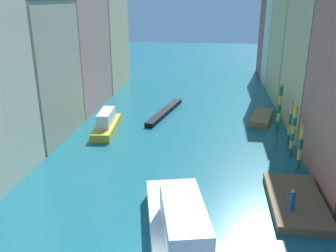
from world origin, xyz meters
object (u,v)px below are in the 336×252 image
(waterfront_dock, at_px, (296,201))
(motorboat_0, at_px, (107,124))
(mooring_pole_2, at_px, (290,123))
(person_on_dock, at_px, (292,200))
(mooring_pole_0, at_px, (300,147))
(mooring_pole_1, at_px, (293,131))
(mooring_pole_3, at_px, (280,107))
(vaporetto_white, at_px, (183,238))
(motorboat_1, at_px, (261,117))
(gondola_black, at_px, (165,112))

(waterfront_dock, relative_size, motorboat_0, 0.99)
(mooring_pole_2, bearing_deg, person_on_dock, -99.29)
(mooring_pole_0, distance_m, mooring_pole_1, 2.78)
(mooring_pole_2, distance_m, mooring_pole_3, 4.04)
(vaporetto_white, xyz_separation_m, motorboat_1, (6.84, 24.09, -0.75))
(person_on_dock, relative_size, motorboat_0, 0.20)
(mooring_pole_3, distance_m, motorboat_0, 18.29)
(mooring_pole_0, bearing_deg, person_on_dock, -104.88)
(mooring_pole_3, height_order, motorboat_1, mooring_pole_3)
(mooring_pole_1, xyz_separation_m, mooring_pole_3, (-0.13, 6.75, 0.21))
(mooring_pole_3, relative_size, gondola_black, 0.47)
(mooring_pole_3, bearing_deg, motorboat_0, -171.15)
(motorboat_1, bearing_deg, waterfront_dock, -89.06)
(person_on_dock, height_order, motorboat_1, person_on_dock)
(mooring_pole_1, bearing_deg, person_on_dock, -100.46)
(mooring_pole_3, bearing_deg, waterfront_dock, -93.96)
(motorboat_0, relative_size, motorboat_1, 1.09)
(mooring_pole_1, distance_m, vaporetto_white, 16.57)
(waterfront_dock, relative_size, motorboat_1, 1.08)
(mooring_pole_0, height_order, motorboat_0, mooring_pole_0)
(person_on_dock, height_order, mooring_pole_3, mooring_pole_3)
(waterfront_dock, height_order, mooring_pole_0, mooring_pole_0)
(person_on_dock, bearing_deg, mooring_pole_3, 84.21)
(mooring_pole_1, distance_m, mooring_pole_2, 2.76)
(waterfront_dock, relative_size, mooring_pole_0, 1.80)
(waterfront_dock, height_order, motorboat_0, motorboat_0)
(mooring_pole_2, distance_m, gondola_black, 15.42)
(gondola_black, height_order, motorboat_1, motorboat_1)
(vaporetto_white, bearing_deg, waterfront_dock, 40.08)
(gondola_black, relative_size, motorboat_1, 1.64)
(vaporetto_white, height_order, motorboat_1, vaporetto_white)
(mooring_pole_0, height_order, mooring_pole_3, mooring_pole_3)
(mooring_pole_2, xyz_separation_m, mooring_pole_3, (-0.37, 4.01, 0.38))
(mooring_pole_0, xyz_separation_m, mooring_pole_2, (0.19, 5.50, 0.19))
(motorboat_1, bearing_deg, person_on_dock, -90.98)
(motorboat_0, bearing_deg, mooring_pole_0, -20.28)
(mooring_pole_1, height_order, motorboat_1, mooring_pole_1)
(mooring_pole_1, bearing_deg, vaporetto_white, -120.18)
(waterfront_dock, distance_m, motorboat_0, 20.90)
(mooring_pole_2, height_order, motorboat_0, mooring_pole_2)
(mooring_pole_1, bearing_deg, gondola_black, 140.22)
(mooring_pole_1, bearing_deg, mooring_pole_0, -88.81)
(waterfront_dock, bearing_deg, motorboat_0, 144.19)
(waterfront_dock, xyz_separation_m, mooring_pole_2, (1.41, 11.02, 1.93))
(mooring_pole_0, distance_m, mooring_pole_2, 5.51)
(person_on_dock, xyz_separation_m, mooring_pole_2, (2.04, 12.48, 1.00))
(person_on_dock, bearing_deg, vaporetto_white, -145.07)
(vaporetto_white, xyz_separation_m, motorboat_0, (-9.81, 18.23, -0.27))
(person_on_dock, bearing_deg, mooring_pole_2, 80.71)
(mooring_pole_3, xyz_separation_m, gondola_black, (-12.71, 3.93, -2.31))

